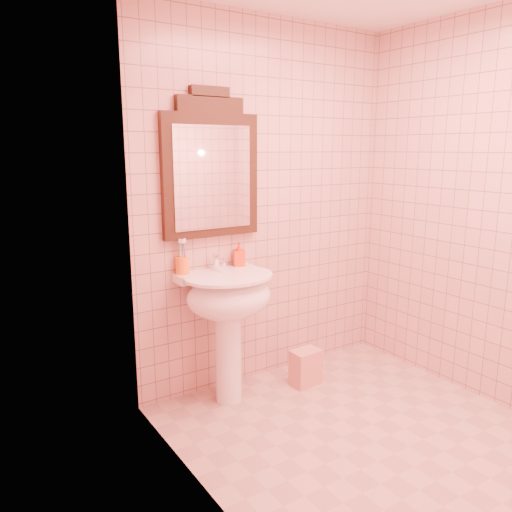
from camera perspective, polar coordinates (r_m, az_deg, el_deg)
floor at (r=3.12m, az=13.46°, el=-19.94°), size 2.20×2.20×0.00m
back_wall at (r=3.51m, az=1.32°, el=5.78°), size 2.00×0.02×2.50m
pedestal_sink at (r=3.20m, az=-3.16°, el=-5.65°), size 0.58×0.58×0.86m
faucet at (r=3.25m, az=-4.42°, el=-0.68°), size 0.04×0.16×0.11m
mirror at (r=3.23m, az=-5.16°, el=9.85°), size 0.67×0.06×0.94m
toothbrush_cup at (r=3.19m, az=-8.41°, el=-1.01°), size 0.09×0.09×0.20m
soap_dispenser at (r=3.36m, az=-1.95°, el=0.21°), size 0.10×0.10×0.16m
towel at (r=3.63m, az=5.70°, el=-12.53°), size 0.21×0.15×0.25m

